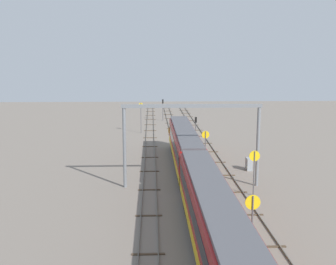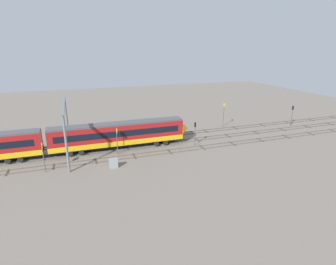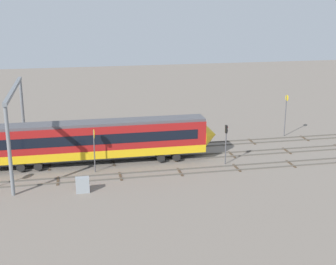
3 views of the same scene
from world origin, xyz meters
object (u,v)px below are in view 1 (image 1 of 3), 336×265
Objects in this scene: train at (211,215)px; speed_sign_distant_end at (252,217)px; overhead_gantry at (192,128)px; signal_light_trackside_departure at (163,107)px; speed_sign_far_trackside at (141,114)px; speed_sign_near_foreground at (254,165)px; speed_sign_mid_trackside at (205,143)px; signal_light_trackside_approach at (196,127)px; relay_cabinet at (249,164)px.

train reaches higher than speed_sign_distant_end.
signal_light_trackside_departure is at bearing 2.05° from overhead_gantry.
signal_light_trackside_departure is (15.61, -4.54, -0.40)m from speed_sign_far_trackside.
signal_light_trackside_departure is (49.66, 1.78, -3.39)m from overhead_gantry.
speed_sign_near_foreground is 0.83× the size of speed_sign_far_trackside.
speed_sign_far_trackside is at bearing 18.83° from speed_sign_mid_trackside.
speed_sign_near_foreground is 0.99× the size of speed_sign_distant_end.
overhead_gantry is 3.18× the size of speed_sign_distant_end.
speed_sign_mid_trackside is at bearing -174.06° from signal_light_trackside_departure.
speed_sign_distant_end reaches higher than signal_light_trackside_approach.
train is 65.13m from signal_light_trackside_departure.
train reaches higher than relay_cabinet.
signal_light_trackside_approach is at bearing -4.38° from train.
speed_sign_near_foreground is at bearing -172.94° from signal_light_trackside_approach.
signal_light_trackside_departure reaches higher than speed_sign_distant_end.
overhead_gantry is at bearing -169.49° from speed_sign_far_trackside.
speed_sign_near_foreground is 1.03× the size of signal_light_trackside_approach.
train is 13.21× the size of speed_sign_far_trackside.
train reaches higher than signal_light_trackside_approach.
signal_light_trackside_approach is at bearing 17.42° from relay_cabinet.
speed_sign_near_foreground is 10.36m from relay_cabinet.
speed_sign_mid_trackside is at bearing -0.04° from speed_sign_distant_end.
speed_sign_distant_end is 0.98× the size of signal_light_trackside_departure.
speed_sign_mid_trackside is at bearing -161.17° from speed_sign_far_trackside.
speed_sign_mid_trackside is 1.05× the size of signal_light_trackside_approach.
train is at bearing 173.63° from speed_sign_mid_trackside.
train reaches higher than signal_light_trackside_departure.
speed_sign_mid_trackside is 27.49m from speed_sign_far_trackside.
speed_sign_near_foreground is 53.61m from signal_light_trackside_departure.
overhead_gantry is 7.71m from speed_sign_near_foreground.
speed_sign_mid_trackside reaches higher than speed_sign_near_foreground.
overhead_gantry is 3.21× the size of speed_sign_near_foreground.
speed_sign_far_trackside is 52.08m from speed_sign_distant_end.
train is at bearing 175.62° from signal_light_trackside_approach.
speed_sign_mid_trackside is at bearing -6.37° from train.
speed_sign_distant_end is (-51.32, -8.85, -0.36)m from speed_sign_far_trackside.
signal_light_trackside_departure is at bearing 1.50° from train.
signal_light_trackside_approach is 0.94× the size of signal_light_trackside_departure.
signal_light_trackside_approach is (26.02, 3.22, -0.21)m from speed_sign_near_foreground.
overhead_gantry reaches higher than speed_sign_far_trackside.
relay_cabinet is at bearing -10.47° from speed_sign_near_foreground.
signal_light_trackside_departure is at bearing 5.94° from speed_sign_mid_trackside.
speed_sign_mid_trackside reaches higher than signal_light_trackside_approach.
speed_sign_near_foreground is 14.34m from speed_sign_distant_end.
speed_sign_near_foreground is at bearing -26.96° from train.
train is at bearing -178.50° from signal_light_trackside_departure.
speed_sign_mid_trackside is 14.61m from signal_light_trackside_approach.
speed_sign_distant_end is at bearing 179.55° from signal_light_trackside_approach.
signal_light_trackside_departure reaches higher than relay_cabinet.
signal_light_trackside_approach reaches higher than relay_cabinet.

